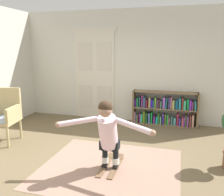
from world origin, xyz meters
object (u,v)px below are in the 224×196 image
at_px(bookshelf, 165,110).
at_px(person_skier, 108,131).
at_px(wicker_chair, 3,114).
at_px(skis_pair, 111,165).

xyz_separation_m(bookshelf, person_skier, (-0.68, -2.72, 0.30)).
relative_size(wicker_chair, person_skier, 0.74).
bearing_deg(wicker_chair, person_skier, -15.42).
distance_m(bookshelf, person_skier, 2.82).
distance_m(skis_pair, person_skier, 0.68).
xyz_separation_m(wicker_chair, skis_pair, (2.46, -0.50, -0.56)).
bearing_deg(wicker_chair, skis_pair, -11.50).
relative_size(bookshelf, skis_pair, 2.07).
bearing_deg(person_skier, bookshelf, 75.92).
distance_m(bookshelf, wicker_chair, 3.75).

